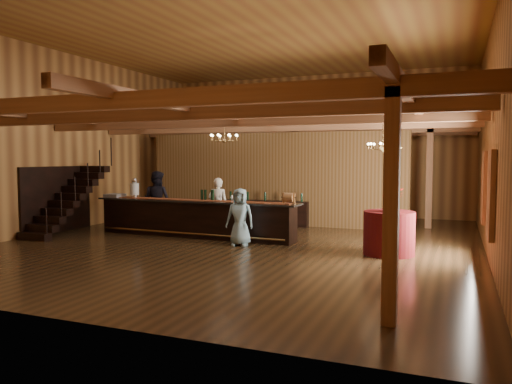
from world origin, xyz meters
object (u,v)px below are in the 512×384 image
at_px(backbar_shelf, 265,213).
at_px(pendant_lamp, 391,152).
at_px(round_table, 389,233).
at_px(staff_second, 157,201).
at_px(chandelier_right, 383,146).
at_px(raffle_drum, 289,197).
at_px(guest, 240,217).
at_px(floor_plant, 321,205).
at_px(chandelier_left, 224,137).
at_px(bartender, 218,205).
at_px(beverage_dispenser, 135,188).
at_px(tasting_bar, 194,218).

height_order(backbar_shelf, pendant_lamp, pendant_lamp).
xyz_separation_m(round_table, staff_second, (-7.24, 1.36, 0.41)).
bearing_deg(chandelier_right, raffle_drum, -147.82).
height_order(staff_second, guest, staff_second).
distance_m(round_table, floor_plant, 5.04).
distance_m(round_table, chandelier_left, 5.35).
height_order(raffle_drum, round_table, raffle_drum).
bearing_deg(raffle_drum, bartender, 158.66).
xyz_separation_m(guest, floor_plant, (1.00, 4.43, -0.06)).
bearing_deg(staff_second, raffle_drum, 170.79).
relative_size(beverage_dispenser, guest, 0.41).
bearing_deg(staff_second, pendant_lamp, 170.65).
distance_m(beverage_dispenser, chandelier_left, 3.29).
relative_size(round_table, chandelier_left, 1.47).
bearing_deg(backbar_shelf, raffle_drum, -63.17).
relative_size(raffle_drum, staff_second, 0.18).
distance_m(backbar_shelf, guest, 3.95).
bearing_deg(raffle_drum, beverage_dispenser, 176.98).
height_order(raffle_drum, bartender, bartender).
bearing_deg(staff_second, round_table, 170.65).
height_order(round_table, bartender, bartender).
xyz_separation_m(backbar_shelf, chandelier_left, (-0.22, -2.70, 2.42)).
xyz_separation_m(chandelier_right, floor_plant, (-2.28, 2.36, -1.90)).
bearing_deg(raffle_drum, round_table, -10.86).
bearing_deg(beverage_dispenser, staff_second, 55.62).
xyz_separation_m(round_table, floor_plant, (-2.72, 4.24, 0.17)).
relative_size(raffle_drum, chandelier_left, 0.43).
relative_size(beverage_dispenser, raffle_drum, 1.76).
xyz_separation_m(chandelier_left, chandelier_right, (4.28, 0.91, -0.25)).
bearing_deg(raffle_drum, chandelier_right, 32.18).
bearing_deg(raffle_drum, chandelier_left, 167.28).
height_order(round_table, chandelier_right, chandelier_right).
bearing_deg(bartender, tasting_bar, 57.84).
xyz_separation_m(raffle_drum, round_table, (2.63, -0.50, -0.72)).
xyz_separation_m(beverage_dispenser, round_table, (7.64, -0.77, -0.83)).
xyz_separation_m(raffle_drum, staff_second, (-4.61, 0.85, -0.30)).
bearing_deg(tasting_bar, guest, -22.99).
bearing_deg(backbar_shelf, tasting_bar, -112.31).
xyz_separation_m(beverage_dispenser, chandelier_left, (2.92, 0.21, 1.50)).
relative_size(raffle_drum, pendant_lamp, 0.38).
height_order(beverage_dispenser, chandelier_right, chandelier_right).
xyz_separation_m(chandelier_right, staff_second, (-6.80, -0.53, -1.66)).
bearing_deg(chandelier_left, round_table, -11.69).
xyz_separation_m(pendant_lamp, guest, (-3.73, -0.18, -1.66)).
height_order(tasting_bar, bartender, bartender).
relative_size(tasting_bar, chandelier_left, 7.91).
distance_m(guest, floor_plant, 4.54).
bearing_deg(beverage_dispenser, floor_plant, 35.22).
distance_m(chandelier_right, floor_plant, 3.79).
xyz_separation_m(bartender, staff_second, (-2.06, -0.15, 0.09)).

